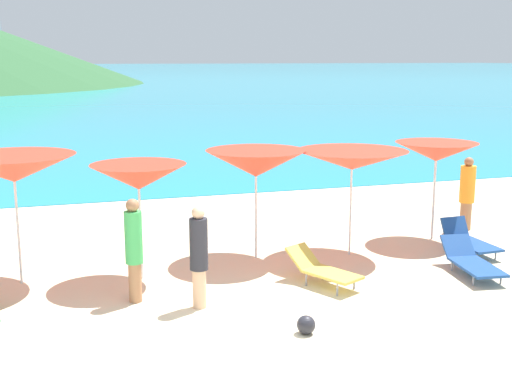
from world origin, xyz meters
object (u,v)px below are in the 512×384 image
(lounge_chair_3, at_px, (469,240))
(beach_ball, at_px, (306,325))
(umbrella_3, at_px, (256,164))
(lounge_chair_2, at_px, (322,269))
(umbrella_5, at_px, (436,152))
(beachgoer_2, at_px, (199,254))
(umbrella_2, at_px, (139,177))
(lounge_chair_0, at_px, (471,261))
(umbrella_1, at_px, (14,169))
(beachgoer_1, at_px, (134,247))
(beachgoer_3, at_px, (467,192))
(umbrella_4, at_px, (352,160))

(lounge_chair_3, height_order, beach_ball, lounge_chair_3)
(umbrella_3, xyz_separation_m, lounge_chair_2, (0.65, -1.98, -1.66))
(umbrella_5, height_order, beach_ball, umbrella_5)
(umbrella_5, xyz_separation_m, beachgoer_2, (-5.98, -2.58, -1.08))
(lounge_chair_3, bearing_deg, beachgoer_2, -168.72)
(umbrella_2, distance_m, beach_ball, 4.24)
(lounge_chair_0, height_order, lounge_chair_3, lounge_chair_3)
(beachgoer_2, bearing_deg, umbrella_1, -151.11)
(umbrella_1, height_order, umbrella_3, umbrella_1)
(umbrella_3, height_order, lounge_chair_0, umbrella_3)
(beachgoer_1, height_order, beachgoer_3, beachgoer_1)
(lounge_chair_2, height_order, beachgoer_2, beachgoer_2)
(lounge_chair_0, xyz_separation_m, lounge_chair_2, (-2.96, 0.26, 0.05))
(lounge_chair_3, xyz_separation_m, beachgoer_2, (-6.11, -1.39, 0.64))
(umbrella_2, relative_size, beach_ball, 7.63)
(umbrella_2, distance_m, beachgoer_1, 1.54)
(lounge_chair_0, bearing_deg, umbrella_5, 83.18)
(umbrella_4, xyz_separation_m, lounge_chair_0, (1.67, -1.87, -1.75))
(umbrella_4, height_order, beach_ball, umbrella_4)
(lounge_chair_2, bearing_deg, beachgoer_2, 163.81)
(lounge_chair_2, bearing_deg, umbrella_4, 24.82)
(lounge_chair_2, relative_size, beach_ball, 5.44)
(umbrella_1, xyz_separation_m, beach_ball, (4.14, -3.69, -1.99))
(umbrella_5, relative_size, lounge_chair_3, 1.56)
(umbrella_3, relative_size, beach_ball, 7.88)
(beachgoer_2, bearing_deg, beachgoer_3, 89.21)
(beachgoer_2, bearing_deg, umbrella_5, 89.30)
(beachgoer_1, bearing_deg, umbrella_3, -44.10)
(beachgoer_2, bearing_deg, umbrella_3, 120.34)
(umbrella_1, xyz_separation_m, umbrella_3, (4.58, 0.25, -0.16))
(umbrella_1, relative_size, umbrella_3, 1.06)
(beachgoer_1, height_order, beachgoer_2, beachgoer_1)
(lounge_chair_2, relative_size, lounge_chair_3, 1.09)
(umbrella_4, bearing_deg, umbrella_1, 178.98)
(umbrella_2, bearing_deg, lounge_chair_3, -3.08)
(umbrella_5, height_order, lounge_chair_2, umbrella_5)
(lounge_chair_2, bearing_deg, umbrella_2, 130.31)
(beach_ball, bearing_deg, umbrella_4, 56.28)
(beachgoer_1, relative_size, beach_ball, 6.26)
(lounge_chair_0, height_order, beachgoer_1, beachgoer_1)
(beachgoer_1, bearing_deg, umbrella_2, -0.84)
(umbrella_1, relative_size, beachgoer_2, 1.38)
(beachgoer_2, xyz_separation_m, beach_ball, (1.29, -1.53, -0.78))
(umbrella_2, bearing_deg, umbrella_4, 3.72)
(lounge_chair_2, bearing_deg, beach_ball, -145.41)
(lounge_chair_2, height_order, lounge_chair_3, lounge_chair_3)
(umbrella_1, xyz_separation_m, umbrella_4, (6.53, -0.12, -0.12))
(umbrella_2, relative_size, lounge_chair_3, 1.53)
(beachgoer_2, bearing_deg, beachgoer_1, -145.08)
(beachgoer_3, bearing_deg, umbrella_3, 165.66)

